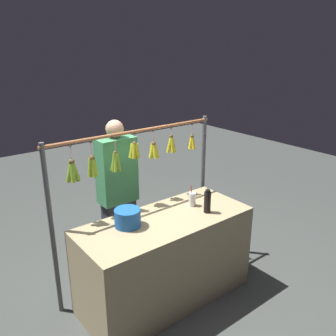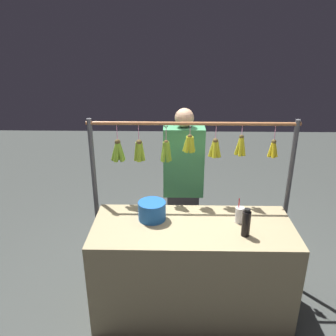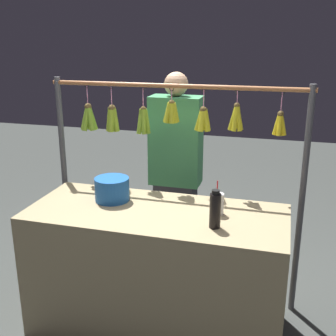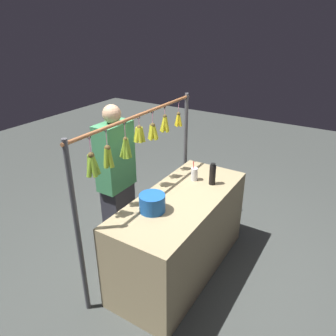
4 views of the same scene
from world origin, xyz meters
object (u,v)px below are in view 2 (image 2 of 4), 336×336
Objects in this scene: blue_bucket at (152,211)px; vendor_person at (183,190)px; water_bottle at (246,223)px; drink_cup at (239,215)px.

vendor_person is (-0.28, -0.65, -0.12)m from blue_bucket.
water_bottle reaches higher than drink_cup.
water_bottle is 1.00× the size of blue_bucket.
drink_cup is (0.01, -0.20, -0.04)m from water_bottle.
blue_bucket is (0.75, -0.24, -0.03)m from water_bottle.
drink_cup is at bearing -86.11° from water_bottle.
drink_cup is 0.13× the size of vendor_person.
vendor_person is (0.47, -0.89, -0.15)m from water_bottle.
blue_bucket is at bearing -17.69° from water_bottle.
blue_bucket is 1.07× the size of drink_cup.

